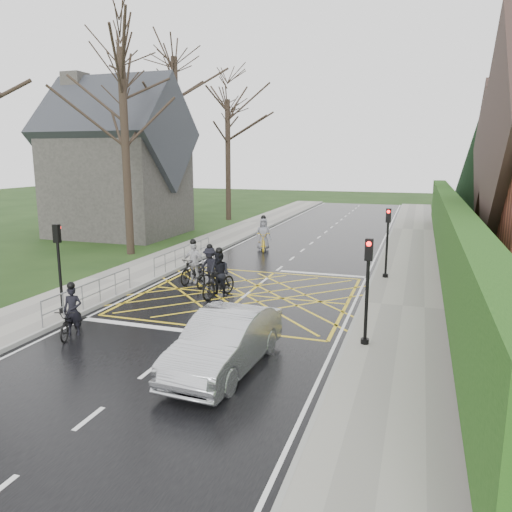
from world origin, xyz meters
The scene contains 22 objects.
ground centered at (0.00, 0.00, 0.00)m, with size 120.00×120.00×0.00m, color black.
road centered at (0.00, 0.00, 0.01)m, with size 9.00×80.00×0.01m, color black.
sidewalk_right centered at (6.00, 0.00, 0.07)m, with size 3.00×80.00×0.15m, color gray.
sidewalk_left centered at (-6.00, 0.00, 0.07)m, with size 3.00×80.00×0.15m, color gray.
stone_wall centered at (7.75, 6.00, 0.35)m, with size 0.50×38.00×0.70m, color slate.
hedge centered at (7.75, 6.00, 2.10)m, with size 0.90×38.00×2.80m, color #133A10.
conifer centered at (10.75, 26.00, 4.99)m, with size 4.60×4.60×10.00m.
church centered at (-13.54, 12.00, 4.93)m, with size 8.80×7.80×11.00m.
tree_near centered at (-9.00, 6.00, 7.91)m, with size 9.24×9.24×11.44m.
tree_mid centered at (-10.00, 14.00, 8.63)m, with size 10.08×10.08×12.48m.
tree_far centered at (-9.30, 22.00, 7.19)m, with size 8.40×8.40×10.40m.
railing_south centered at (-4.65, -3.50, 0.78)m, with size 0.05×5.04×1.03m.
railing_north centered at (-4.65, 4.00, 0.79)m, with size 0.05×6.04×1.03m.
traffic_light_ne centered at (5.10, 4.20, 1.66)m, with size 0.24×0.31×3.21m.
traffic_light_se centered at (5.10, -4.20, 1.66)m, with size 0.24×0.31×3.21m.
traffic_light_sw centered at (-5.10, -4.50, 1.66)m, with size 0.24×0.31×3.21m.
cyclist_rear centered at (-3.57, -5.94, 0.55)m, with size 1.13×1.84×1.70m.
cyclist_back centered at (-0.90, -0.58, 0.75)m, with size 1.08×2.06×1.99m.
cyclist_mid centered at (-1.96, 0.95, 0.66)m, with size 1.15×1.93×1.81m.
cyclist_front centered at (-2.84, 1.18, 0.71)m, with size 1.08×1.98×1.93m.
cyclist_lead centered at (-2.21, 9.35, 0.72)m, with size 1.46×2.25×2.07m.
car centered at (1.81, -6.79, 0.76)m, with size 1.60×4.60×1.51m, color #A6A8AD.
Camera 1 is at (6.36, -18.05, 5.46)m, focal length 35.00 mm.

